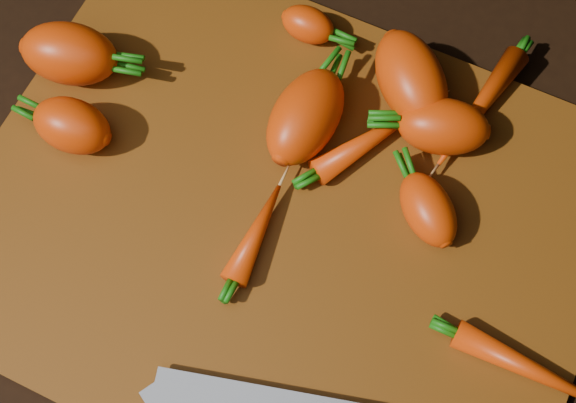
% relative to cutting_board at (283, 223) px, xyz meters
% --- Properties ---
extents(ground, '(2.00, 2.00, 0.01)m').
position_rel_cutting_board_xyz_m(ground, '(0.00, 0.00, -0.01)').
color(ground, black).
extents(cutting_board, '(0.50, 0.40, 0.01)m').
position_rel_cutting_board_xyz_m(cutting_board, '(0.00, 0.00, 0.00)').
color(cutting_board, '#773C0A').
rests_on(cutting_board, ground).
extents(carrot_0, '(0.09, 0.07, 0.05)m').
position_rel_cutting_board_xyz_m(carrot_0, '(-0.22, 0.05, 0.03)').
color(carrot_0, '#E9410C').
rests_on(carrot_0, cutting_board).
extents(carrot_1, '(0.07, 0.05, 0.04)m').
position_rel_cutting_board_xyz_m(carrot_1, '(-0.19, -0.01, 0.03)').
color(carrot_1, '#E9410C').
rests_on(carrot_1, cutting_board).
extents(carrot_2, '(0.10, 0.10, 0.05)m').
position_rel_cutting_board_xyz_m(carrot_2, '(0.05, 0.15, 0.03)').
color(carrot_2, '#E9410C').
rests_on(carrot_2, cutting_board).
extents(carrot_3, '(0.06, 0.09, 0.05)m').
position_rel_cutting_board_xyz_m(carrot_3, '(-0.02, 0.08, 0.03)').
color(carrot_3, '#E9410C').
rests_on(carrot_3, cutting_board).
extents(carrot_4, '(0.08, 0.07, 0.05)m').
position_rel_cutting_board_xyz_m(carrot_4, '(0.09, 0.12, 0.03)').
color(carrot_4, '#E9410C').
rests_on(carrot_4, cutting_board).
extents(carrot_5, '(0.05, 0.03, 0.03)m').
position_rel_cutting_board_xyz_m(carrot_5, '(-0.05, 0.17, 0.02)').
color(carrot_5, '#E9410C').
rests_on(carrot_5, cutting_board).
extents(carrot_6, '(0.07, 0.07, 0.04)m').
position_rel_cutting_board_xyz_m(carrot_6, '(0.10, 0.05, 0.02)').
color(carrot_6, '#E9410C').
rests_on(carrot_6, cutting_board).
extents(carrot_7, '(0.08, 0.11, 0.02)m').
position_rel_cutting_board_xyz_m(carrot_7, '(0.04, 0.09, 0.02)').
color(carrot_7, '#E9410C').
rests_on(carrot_7, cutting_board).
extents(carrot_8, '(0.13, 0.03, 0.02)m').
position_rel_cutting_board_xyz_m(carrot_8, '(0.22, -0.03, 0.02)').
color(carrot_8, '#E9410C').
rests_on(carrot_8, cutting_board).
extents(carrot_9, '(0.02, 0.09, 0.02)m').
position_rel_cutting_board_xyz_m(carrot_9, '(-0.01, -0.02, 0.02)').
color(carrot_9, '#E9410C').
rests_on(carrot_9, cutting_board).
extents(carrot_10, '(0.05, 0.13, 0.02)m').
position_rel_cutting_board_xyz_m(carrot_10, '(0.11, 0.16, 0.02)').
color(carrot_10, '#E9410C').
rests_on(carrot_10, cutting_board).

